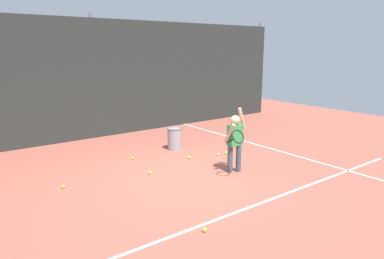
# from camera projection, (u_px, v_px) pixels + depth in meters

# --- Properties ---
(ground_plane) EXTENTS (20.00, 20.00, 0.00)m
(ground_plane) POSITION_uv_depth(u_px,v_px,m) (184.00, 179.00, 7.02)
(ground_plane) COLOR #9E5142
(court_line_baseline) EXTENTS (9.00, 0.05, 0.00)m
(court_line_baseline) POSITION_uv_depth(u_px,v_px,m) (245.00, 209.00, 5.70)
(court_line_baseline) COLOR white
(court_line_baseline) RESTS_ON ground
(court_line_sideline) EXTENTS (0.05, 9.00, 0.00)m
(court_line_sideline) POSITION_uv_depth(u_px,v_px,m) (254.00, 144.00, 9.60)
(court_line_sideline) COLOR white
(court_line_sideline) RESTS_ON ground
(back_fence_windscreen) EXTENTS (13.83, 0.08, 3.36)m
(back_fence_windscreen) POSITION_uv_depth(u_px,v_px,m) (95.00, 79.00, 10.00)
(back_fence_windscreen) COLOR #282D2B
(back_fence_windscreen) RESTS_ON ground
(fence_post_1) EXTENTS (0.09, 0.09, 3.51)m
(fence_post_1) POSITION_uv_depth(u_px,v_px,m) (94.00, 77.00, 10.03)
(fence_post_1) COLOR slate
(fence_post_1) RESTS_ON ground
(fence_post_2) EXTENTS (0.09, 0.09, 3.51)m
(fence_post_2) POSITION_uv_depth(u_px,v_px,m) (258.00, 69.00, 13.99)
(fence_post_2) COLOR slate
(fence_post_2) RESTS_ON ground
(tennis_player) EXTENTS (0.74, 0.57, 1.35)m
(tennis_player) POSITION_uv_depth(u_px,v_px,m) (235.00, 139.00, 7.25)
(tennis_player) COLOR #3F4C59
(tennis_player) RESTS_ON ground
(ball_hopper) EXTENTS (0.38, 0.38, 0.56)m
(ball_hopper) POSITION_uv_depth(u_px,v_px,m) (175.00, 138.00, 9.03)
(ball_hopper) COLOR gray
(ball_hopper) RESTS_ON ground
(tennis_ball_0) EXTENTS (0.07, 0.07, 0.07)m
(tennis_ball_0) POSITION_uv_depth(u_px,v_px,m) (63.00, 187.00, 6.54)
(tennis_ball_0) COLOR #CCE033
(tennis_ball_0) RESTS_ON ground
(tennis_ball_1) EXTENTS (0.07, 0.07, 0.07)m
(tennis_ball_1) POSITION_uv_depth(u_px,v_px,m) (218.00, 155.00, 8.52)
(tennis_ball_1) COLOR #CCE033
(tennis_ball_1) RESTS_ON ground
(tennis_ball_2) EXTENTS (0.07, 0.07, 0.07)m
(tennis_ball_2) POSITION_uv_depth(u_px,v_px,m) (226.00, 153.00, 8.68)
(tennis_ball_2) COLOR #CCE033
(tennis_ball_2) RESTS_ON ground
(tennis_ball_3) EXTENTS (0.07, 0.07, 0.07)m
(tennis_ball_3) POSITION_uv_depth(u_px,v_px,m) (133.00, 158.00, 8.23)
(tennis_ball_3) COLOR #CCE033
(tennis_ball_3) RESTS_ON ground
(tennis_ball_4) EXTENTS (0.07, 0.07, 0.07)m
(tennis_ball_4) POSITION_uv_depth(u_px,v_px,m) (189.00, 157.00, 8.31)
(tennis_ball_4) COLOR #CCE033
(tennis_ball_4) RESTS_ON ground
(tennis_ball_5) EXTENTS (0.07, 0.07, 0.07)m
(tennis_ball_5) POSITION_uv_depth(u_px,v_px,m) (150.00, 173.00, 7.28)
(tennis_ball_5) COLOR #CCE033
(tennis_ball_5) RESTS_ON ground
(tennis_ball_6) EXTENTS (0.07, 0.07, 0.07)m
(tennis_ball_6) POSITION_uv_depth(u_px,v_px,m) (204.00, 230.00, 4.98)
(tennis_ball_6) COLOR #CCE033
(tennis_ball_6) RESTS_ON ground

